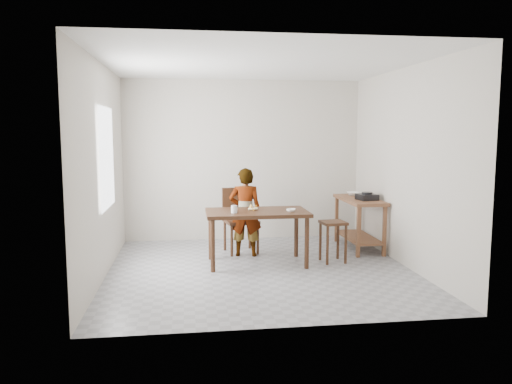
{
  "coord_description": "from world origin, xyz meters",
  "views": [
    {
      "loc": [
        -0.94,
        -6.43,
        1.84
      ],
      "look_at": [
        0.0,
        0.4,
        1.0
      ],
      "focal_mm": 35.0,
      "sensor_mm": 36.0,
      "label": 1
    }
  ],
  "objects": [
    {
      "name": "wall_back",
      "position": [
        0.0,
        2.02,
        1.35
      ],
      "size": [
        4.0,
        0.04,
        2.7
      ],
      "primitive_type": "cube",
      "color": "beige",
      "rests_on": "ground"
    },
    {
      "name": "wall_right",
      "position": [
        2.02,
        0.0,
        1.35
      ],
      "size": [
        0.04,
        4.0,
        2.7
      ],
      "primitive_type": "cube",
      "color": "beige",
      "rests_on": "ground"
    },
    {
      "name": "ceiling",
      "position": [
        0.0,
        0.0,
        2.72
      ],
      "size": [
        4.0,
        4.0,
        0.04
      ],
      "primitive_type": "cube",
      "color": "white",
      "rests_on": "wall_back"
    },
    {
      "name": "banana",
      "position": [
        -0.05,
        0.35,
        0.78
      ],
      "size": [
        0.16,
        0.13,
        0.05
      ],
      "primitive_type": null,
      "rotation": [
        0.0,
        0.0,
        -0.17
      ],
      "color": "#FFE25D",
      "rests_on": "dining_table"
    },
    {
      "name": "floor",
      "position": [
        0.0,
        0.0,
        -0.02
      ],
      "size": [
        4.0,
        4.0,
        0.04
      ],
      "primitive_type": "cube",
      "color": "gray",
      "rests_on": "ground"
    },
    {
      "name": "child",
      "position": [
        -0.11,
        0.79,
        0.65
      ],
      "size": [
        0.52,
        0.39,
        1.31
      ],
      "primitive_type": "imported",
      "rotation": [
        0.0,
        0.0,
        2.98
      ],
      "color": "white",
      "rests_on": "floor"
    },
    {
      "name": "stool",
      "position": [
        1.08,
        0.26,
        0.29
      ],
      "size": [
        0.36,
        0.36,
        0.58
      ],
      "primitive_type": null,
      "rotation": [
        0.0,
        0.0,
        0.11
      ],
      "color": "#371F11",
      "rests_on": "floor"
    },
    {
      "name": "prep_counter",
      "position": [
        1.72,
        1.0,
        0.4
      ],
      "size": [
        0.5,
        1.2,
        0.8
      ],
      "primitive_type": null,
      "color": "brown",
      "rests_on": "floor"
    },
    {
      "name": "glass_tumbler",
      "position": [
        -0.33,
        0.17,
        0.8
      ],
      "size": [
        0.08,
        0.08,
        0.1
      ],
      "primitive_type": "cylinder",
      "rotation": [
        0.0,
        0.0,
        -0.02
      ],
      "color": "white",
      "rests_on": "dining_table"
    },
    {
      "name": "dining_chair",
      "position": [
        -0.15,
        1.0,
        0.49
      ],
      "size": [
        0.55,
        0.55,
        0.98
      ],
      "primitive_type": null,
      "rotation": [
        0.0,
        0.0,
        0.18
      ],
      "color": "#371F11",
      "rests_on": "floor"
    },
    {
      "name": "window_pane",
      "position": [
        -1.97,
        0.2,
        1.5
      ],
      "size": [
        0.02,
        1.1,
        1.3
      ],
      "primitive_type": "cube",
      "color": "white",
      "rests_on": "wall_left"
    },
    {
      "name": "gas_burner",
      "position": [
        1.77,
        0.81,
        0.85
      ],
      "size": [
        0.31,
        0.31,
        0.09
      ],
      "primitive_type": "cube",
      "rotation": [
        0.0,
        0.0,
        0.16
      ],
      "color": "black",
      "rests_on": "prep_counter"
    },
    {
      "name": "wall_left",
      "position": [
        -2.02,
        0.0,
        1.35
      ],
      "size": [
        0.04,
        4.0,
        2.7
      ],
      "primitive_type": "cube",
      "color": "beige",
      "rests_on": "ground"
    },
    {
      "name": "dining_table",
      "position": [
        0.0,
        0.3,
        0.38
      ],
      "size": [
        1.4,
        0.8,
        0.75
      ],
      "primitive_type": null,
      "color": "#371F11",
      "rests_on": "floor"
    },
    {
      "name": "serving_bowl",
      "position": [
        1.74,
        1.37,
        0.83
      ],
      "size": [
        0.23,
        0.23,
        0.05
      ],
      "primitive_type": "imported",
      "rotation": [
        0.0,
        0.0,
        -0.06
      ],
      "color": "white",
      "rests_on": "prep_counter"
    },
    {
      "name": "small_bowl",
      "position": [
        0.45,
        0.16,
        0.77
      ],
      "size": [
        0.15,
        0.15,
        0.04
      ],
      "primitive_type": "imported",
      "rotation": [
        0.0,
        0.0,
        -0.16
      ],
      "color": "white",
      "rests_on": "dining_table"
    },
    {
      "name": "wall_front",
      "position": [
        0.0,
        -2.02,
        1.35
      ],
      "size": [
        4.0,
        0.04,
        2.7
      ],
      "primitive_type": "cube",
      "color": "beige",
      "rests_on": "ground"
    }
  ]
}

